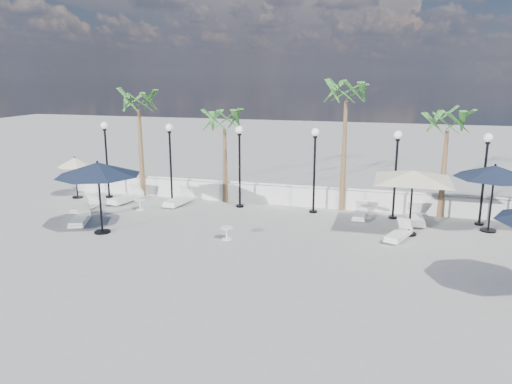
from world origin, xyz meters
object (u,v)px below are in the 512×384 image
(lounger_7, at_px, (416,218))
(parasol_navy_left, at_px, (98,169))
(parasol_navy_mid, at_px, (495,172))
(parasol_cream_sq_a, at_px, (414,171))
(lounger_5, at_px, (399,234))
(lounger_1, at_px, (80,219))
(lounger_2, at_px, (126,197))
(lounger_4, at_px, (360,214))
(parasol_cream_small, at_px, (75,163))
(lounger_0, at_px, (86,206))
(lounger_3, at_px, (179,200))

(lounger_7, bearing_deg, parasol_navy_left, -162.11)
(parasol_navy_mid, bearing_deg, parasol_cream_sq_a, -156.84)
(lounger_5, relative_size, parasol_navy_left, 0.55)
(lounger_7, xyz_separation_m, parasol_navy_left, (-12.04, -4.72, 2.32))
(lounger_5, bearing_deg, parasol_navy_mid, 50.27)
(lounger_1, xyz_separation_m, parasol_navy_mid, (16.37, 3.58, 2.18))
(lounger_2, distance_m, parasol_navy_left, 5.29)
(lounger_1, relative_size, lounger_5, 1.08)
(lounger_1, xyz_separation_m, parasol_navy_left, (1.54, -0.76, 2.33))
(lounger_4, relative_size, parasol_cream_small, 0.77)
(lounger_2, bearing_deg, lounger_7, 11.72)
(lounger_7, xyz_separation_m, parasol_navy_mid, (2.79, -0.37, 2.18))
(lounger_0, height_order, parasol_cream_sq_a, parasol_cream_sq_a)
(parasol_navy_left, distance_m, parasol_cream_small, 6.46)
(parasol_navy_left, distance_m, parasol_cream_sq_a, 12.14)
(lounger_5, height_order, parasol_cream_small, parasol_cream_small)
(lounger_2, bearing_deg, parasol_cream_small, -172.69)
(lounger_2, xyz_separation_m, lounger_3, (2.70, 0.28, -0.01))
(parasol_cream_sq_a, distance_m, parasol_cream_small, 16.25)
(lounger_0, xyz_separation_m, lounger_5, (13.91, -0.36, -0.01))
(lounger_0, bearing_deg, parasol_cream_small, 126.85)
(lounger_0, xyz_separation_m, parasol_cream_sq_a, (14.31, 0.37, 2.34))
(lounger_2, height_order, lounger_7, lounger_2)
(parasol_navy_mid, bearing_deg, lounger_7, 172.41)
(lounger_1, bearing_deg, lounger_5, -16.03)
(lounger_4, xyz_separation_m, parasol_cream_sq_a, (2.02, -1.79, 2.36))
(parasol_cream_small, bearing_deg, lounger_3, 1.03)
(lounger_0, xyz_separation_m, parasol_navy_left, (2.55, -2.66, 2.34))
(lounger_1, xyz_separation_m, parasol_cream_small, (-2.85, 3.92, 1.58))
(lounger_7, bearing_deg, lounger_1, -167.28)
(lounger_1, height_order, lounger_5, lounger_1)
(lounger_5, bearing_deg, lounger_7, 93.95)
(lounger_4, relative_size, parasol_cream_sq_a, 0.29)
(parasol_cream_small, bearing_deg, lounger_0, -47.62)
(parasol_navy_mid, height_order, parasol_cream_sq_a, parasol_cream_sq_a)
(parasol_navy_mid, bearing_deg, parasol_cream_small, 179.01)
(lounger_5, bearing_deg, lounger_4, 142.75)
(lounger_1, height_order, parasol_navy_mid, parasol_navy_mid)
(lounger_5, bearing_deg, lounger_1, -153.31)
(lounger_5, bearing_deg, parasol_cream_sq_a, 80.93)
(lounger_5, height_order, parasol_navy_left, parasol_navy_left)
(lounger_5, xyz_separation_m, parasol_cream_sq_a, (0.40, 0.72, 2.35))
(parasol_navy_left, relative_size, parasol_navy_mid, 1.07)
(lounger_7, relative_size, parasol_cream_sq_a, 0.35)
(lounger_4, height_order, parasol_cream_sq_a, parasol_cream_sq_a)
(lounger_2, xyz_separation_m, lounger_4, (11.26, 0.31, -0.05))
(lounger_2, relative_size, lounger_4, 1.30)
(lounger_0, relative_size, parasol_cream_small, 0.85)
(lounger_1, bearing_deg, lounger_0, 95.11)
(lounger_3, relative_size, lounger_4, 1.25)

